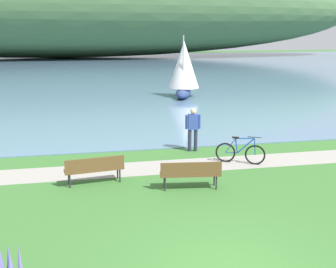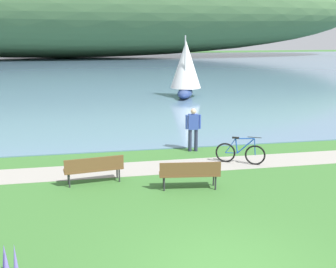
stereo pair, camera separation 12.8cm
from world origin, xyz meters
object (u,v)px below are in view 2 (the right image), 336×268
(park_bench_near_camera, at_px, (190,173))
(person_at_shoreline, at_px, (193,127))
(park_bench_further_along, at_px, (94,168))
(bicycle_leaning_near_bench, at_px, (240,153))
(sailboat_mid_bay, at_px, (186,68))

(park_bench_near_camera, xyz_separation_m, person_at_shoreline, (1.10, 3.95, 0.46))
(park_bench_further_along, height_order, bicycle_leaning_near_bench, bicycle_leaning_near_bench)
(park_bench_near_camera, height_order, bicycle_leaning_near_bench, bicycle_leaning_near_bench)
(park_bench_further_along, distance_m, person_at_shoreline, 4.89)
(park_bench_near_camera, relative_size, person_at_shoreline, 1.08)
(bicycle_leaning_near_bench, bearing_deg, park_bench_near_camera, -138.72)
(park_bench_further_along, distance_m, sailboat_mid_bay, 18.12)
(park_bench_further_along, relative_size, person_at_shoreline, 1.08)
(park_bench_further_along, bearing_deg, sailboat_mid_bay, 67.79)
(person_at_shoreline, bearing_deg, bicycle_leaning_near_bench, -56.29)
(park_bench_near_camera, height_order, park_bench_further_along, same)
(bicycle_leaning_near_bench, bearing_deg, sailboat_mid_bay, 83.85)
(bicycle_leaning_near_bench, height_order, person_at_shoreline, person_at_shoreline)
(park_bench_further_along, distance_m, bicycle_leaning_near_bench, 5.25)
(park_bench_near_camera, xyz_separation_m, sailboat_mid_bay, (4.04, 17.72, 1.57))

